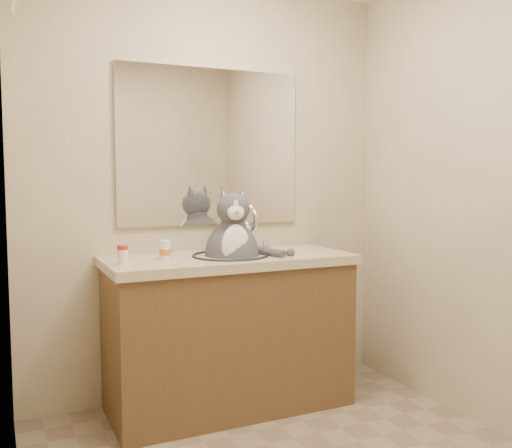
# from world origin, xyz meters

# --- Properties ---
(room) EXTENTS (2.22, 2.52, 2.42)m
(room) POSITION_xyz_m (0.00, 0.00, 1.20)
(room) COLOR gray
(room) RESTS_ON ground
(vanity) EXTENTS (1.34, 0.59, 1.12)m
(vanity) POSITION_xyz_m (0.00, 0.96, 0.44)
(vanity) COLOR brown
(vanity) RESTS_ON ground
(mirror) EXTENTS (1.10, 0.02, 0.90)m
(mirror) POSITION_xyz_m (0.00, 1.24, 1.45)
(mirror) COLOR white
(mirror) RESTS_ON room
(shower_curtain) EXTENTS (0.02, 1.30, 1.93)m
(shower_curtain) POSITION_xyz_m (-1.05, 0.10, 1.03)
(shower_curtain) COLOR beige
(shower_curtain) RESTS_ON ground
(cat) EXTENTS (0.41, 0.40, 0.59)m
(cat) POSITION_xyz_m (0.02, 0.95, 0.88)
(cat) COLOR #424247
(cat) RESTS_ON vanity
(pill_bottle_redcap) EXTENTS (0.06, 0.06, 0.10)m
(pill_bottle_redcap) POSITION_xyz_m (-0.59, 0.89, 0.90)
(pill_bottle_redcap) COLOR white
(pill_bottle_redcap) RESTS_ON vanity
(pill_bottle_orange) EXTENTS (0.06, 0.06, 0.10)m
(pill_bottle_orange) POSITION_xyz_m (-0.36, 0.95, 0.90)
(pill_bottle_orange) COLOR white
(pill_bottle_orange) RESTS_ON vanity
(grey_canister) EXTENTS (0.05, 0.05, 0.07)m
(grey_canister) POSITION_xyz_m (-0.34, 1.00, 0.88)
(grey_canister) COLOR slate
(grey_canister) RESTS_ON vanity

